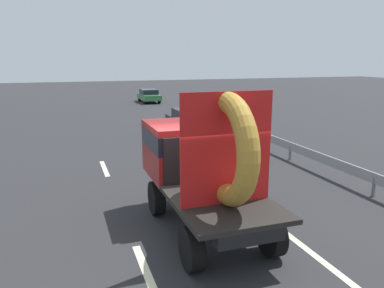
% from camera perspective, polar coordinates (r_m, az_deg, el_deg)
% --- Properties ---
extents(ground_plane, '(120.00, 120.00, 0.00)m').
position_cam_1_polar(ground_plane, '(9.06, 1.11, -12.78)').
color(ground_plane, '#28282B').
extents(flatbed_truck, '(2.02, 4.51, 3.32)m').
position_cam_1_polar(flatbed_truck, '(8.88, 1.07, -2.38)').
color(flatbed_truck, black).
rests_on(flatbed_truck, ground_plane).
extents(distant_sedan, '(1.70, 3.96, 1.29)m').
position_cam_1_polar(distant_sedan, '(19.93, -0.21, 3.56)').
color(distant_sedan, black).
rests_on(distant_sedan, ground_plane).
extents(guardrail, '(0.10, 17.10, 0.71)m').
position_cam_1_polar(guardrail, '(13.58, 19.67, -2.34)').
color(guardrail, gray).
rests_on(guardrail, ground_plane).
extents(lane_dash_left_near, '(0.16, 2.57, 0.01)m').
position_cam_1_polar(lane_dash_left_near, '(7.31, -6.53, -19.64)').
color(lane_dash_left_near, beige).
rests_on(lane_dash_left_near, ground_plane).
extents(lane_dash_left_far, '(0.16, 2.03, 0.01)m').
position_cam_1_polar(lane_dash_left_far, '(14.08, -13.13, -3.63)').
color(lane_dash_left_far, beige).
rests_on(lane_dash_left_far, ground_plane).
extents(lane_dash_right_near, '(0.16, 2.74, 0.01)m').
position_cam_1_polar(lane_dash_right_near, '(8.45, 17.62, -15.42)').
color(lane_dash_right_near, beige).
rests_on(lane_dash_right_near, ground_plane).
extents(lane_dash_right_far, '(0.16, 2.04, 0.01)m').
position_cam_1_polar(lane_dash_right_far, '(14.47, 0.44, -2.83)').
color(lane_dash_right_far, beige).
rests_on(lane_dash_right_far, ground_plane).
extents(oncoming_car, '(1.54, 3.58, 1.17)m').
position_cam_1_polar(oncoming_car, '(34.68, -6.55, 7.35)').
color(oncoming_car, black).
rests_on(oncoming_car, ground_plane).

